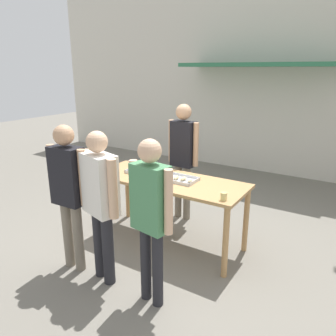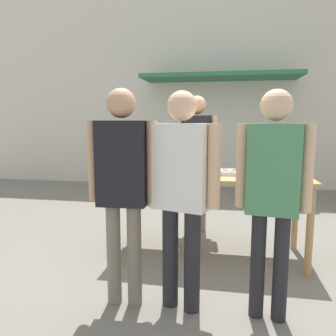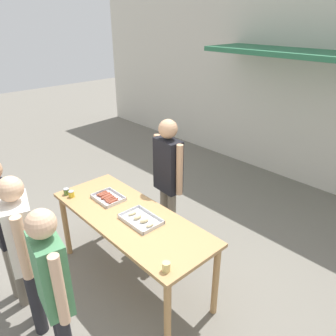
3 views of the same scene
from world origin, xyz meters
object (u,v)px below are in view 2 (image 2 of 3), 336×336
object	(u,v)px
food_tray_sausages	(168,171)
person_server_behind_table	(197,150)
person_customer_waiting_in_line	(181,183)
food_tray_buns	(225,172)
person_customer_holding_hotdog	(123,178)
beer_cup	(304,177)
condiment_jar_ketchup	(130,172)
condiment_jar_mustard	(121,172)
person_customer_with_cup	(273,184)

from	to	relation	value
food_tray_sausages	person_server_behind_table	bearing A→B (deg)	71.44
person_server_behind_table	person_customer_waiting_in_line	size ratio (longest dim) A/B	1.06
food_tray_buns	person_customer_holding_hotdog	distance (m)	1.40
food_tray_sausages	person_customer_waiting_in_line	size ratio (longest dim) A/B	0.21
food_tray_buns	beer_cup	xyz separation A→B (m)	(0.75, -0.31, 0.03)
food_tray_buns	person_server_behind_table	world-z (taller)	person_server_behind_table
food_tray_buns	beer_cup	distance (m)	0.81
beer_cup	person_server_behind_table	xyz separation A→B (m)	(-1.13, 1.07, 0.15)
condiment_jar_ketchup	food_tray_sausages	bearing A→B (deg)	40.87
food_tray_sausages	person_customer_holding_hotdog	bearing A→B (deg)	-97.61
beer_cup	person_customer_waiting_in_line	world-z (taller)	person_customer_waiting_in_line
condiment_jar_mustard	condiment_jar_ketchup	size ratio (longest dim) A/B	1.00
food_tray_buns	person_server_behind_table	size ratio (longest dim) A/B	0.24
person_server_behind_table	condiment_jar_ketchup	bearing A→B (deg)	-115.25
condiment_jar_mustard	person_server_behind_table	bearing A→B (deg)	56.93
condiment_jar_mustard	person_customer_holding_hotdog	bearing A→B (deg)	-70.88
food_tray_buns	condiment_jar_ketchup	size ratio (longest dim) A/B	5.52
person_customer_holding_hotdog	person_customer_waiting_in_line	xyz separation A→B (m)	(0.47, 0.02, -0.03)
condiment_jar_mustard	person_customer_waiting_in_line	bearing A→B (deg)	-47.09
beer_cup	person_customer_waiting_in_line	bearing A→B (deg)	-142.74
condiment_jar_mustard	condiment_jar_ketchup	distance (m)	0.10
condiment_jar_ketchup	person_customer_with_cup	world-z (taller)	person_customer_with_cup
food_tray_buns	person_customer_holding_hotdog	world-z (taller)	person_customer_holding_hotdog
food_tray_sausages	person_customer_waiting_in_line	xyz separation A→B (m)	(0.31, -1.13, 0.09)
condiment_jar_mustard	person_customer_holding_hotdog	world-z (taller)	person_customer_holding_hotdog
food_tray_sausages	person_customer_holding_hotdog	distance (m)	1.17
food_tray_sausages	beer_cup	world-z (taller)	beer_cup
condiment_jar_ketchup	person_customer_holding_hotdog	distance (m)	0.88
food_tray_sausages	condiment_jar_mustard	xyz separation A→B (m)	(-0.44, -0.32, 0.02)
food_tray_buns	beer_cup	bearing A→B (deg)	-22.72
condiment_jar_mustard	food_tray_buns	bearing A→B (deg)	16.37
condiment_jar_ketchup	person_customer_holding_hotdog	size ratio (longest dim) A/B	0.05
beer_cup	person_customer_with_cup	xyz separation A→B (m)	(-0.40, -0.84, 0.07)
condiment_jar_mustard	beer_cup	world-z (taller)	beer_cup
beer_cup	person_customer_waiting_in_line	size ratio (longest dim) A/B	0.05
condiment_jar_ketchup	person_customer_waiting_in_line	distance (m)	1.06
condiment_jar_mustard	condiment_jar_ketchup	bearing A→B (deg)	9.25
beer_cup	person_customer_holding_hotdog	size ratio (longest dim) A/B	0.05
condiment_jar_mustard	person_customer_holding_hotdog	size ratio (longest dim) A/B	0.05
person_server_behind_table	food_tray_buns	bearing A→B (deg)	-58.89
beer_cup	person_customer_holding_hotdog	distance (m)	1.75
condiment_jar_ketchup	beer_cup	size ratio (longest dim) A/B	0.89
food_tray_buns	condiment_jar_mustard	xyz separation A→B (m)	(-1.08, -0.32, 0.02)
beer_cup	person_customer_holding_hotdog	xyz separation A→B (m)	(-1.54, -0.84, 0.09)
food_tray_buns	condiment_jar_mustard	bearing A→B (deg)	-163.63
condiment_jar_ketchup	person_customer_waiting_in_line	xyz separation A→B (m)	(0.66, -0.83, 0.06)
condiment_jar_ketchup	person_customer_with_cup	distance (m)	1.58
person_customer_holding_hotdog	person_customer_waiting_in_line	size ratio (longest dim) A/B	1.01
condiment_jar_mustard	person_customer_waiting_in_line	xyz separation A→B (m)	(0.76, -0.81, 0.06)
person_customer_holding_hotdog	person_customer_waiting_in_line	distance (m)	0.47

